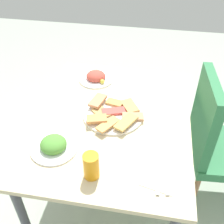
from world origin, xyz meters
TOP-DOWN VIEW (x-y plane):
  - ground_plane at (0.00, 0.00)m, footprint 6.00×6.00m
  - dining_table at (0.00, 0.00)m, footprint 1.05×0.83m
  - dining_chair at (-0.13, 0.61)m, footprint 0.45×0.45m
  - pide_platter at (-0.02, 0.01)m, footprint 0.34×0.33m
  - salad_plate_greens at (-0.35, -0.16)m, footprint 0.22×0.22m
  - salad_plate_rice at (0.27, -0.22)m, footprint 0.22×0.22m
  - soda_can at (0.39, -0.01)m, footprint 0.09×0.09m
  - paper_napkin at (0.35, 0.27)m, footprint 0.18×0.18m
  - fork at (0.35, 0.25)m, footprint 0.19×0.04m
  - spoon at (0.35, 0.29)m, footprint 0.18×0.04m

SIDE VIEW (x-z plane):
  - ground_plane at x=0.00m, z-range 0.00..0.00m
  - dining_chair at x=-0.13m, z-range 0.06..0.96m
  - dining_table at x=0.00m, z-range 0.27..0.97m
  - paper_napkin at x=0.35m, z-range 0.70..0.71m
  - fork at x=0.35m, z-range 0.71..0.71m
  - spoon at x=0.35m, z-range 0.71..0.71m
  - pide_platter at x=-0.02m, z-range 0.70..0.74m
  - salad_plate_greens at x=-0.35m, z-range 0.69..0.76m
  - salad_plate_rice at x=0.27m, z-range 0.69..0.76m
  - soda_can at x=0.39m, z-range 0.70..0.83m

